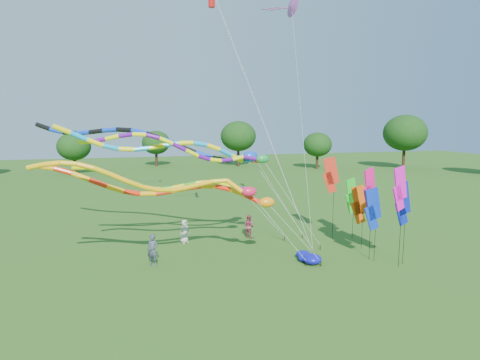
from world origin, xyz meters
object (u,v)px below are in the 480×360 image
object	(u,v)px
person_a	(185,231)
person_c	(249,226)
tube_kite_orange	(175,183)
blue_nylon_heap	(310,257)
tube_kite_red	(187,191)
person_b	(153,250)

from	to	relation	value
person_a	person_c	xyz separation A→B (m)	(4.48, 0.06, 0.03)
tube_kite_orange	blue_nylon_heap	xyz separation A→B (m)	(7.64, 0.40, -4.70)
tube_kite_orange	tube_kite_red	bearing A→B (deg)	49.57
blue_nylon_heap	person_c	bearing A→B (deg)	108.69
person_c	tube_kite_orange	bearing A→B (deg)	99.83
tube_kite_red	blue_nylon_heap	world-z (taller)	tube_kite_red
tube_kite_red	person_b	xyz separation A→B (m)	(-1.75, 1.42, -3.49)
person_b	tube_kite_red	bearing A→B (deg)	-5.42
person_a	person_b	distance (m)	4.51
blue_nylon_heap	person_b	size ratio (longest dim) A/B	1.04
blue_nylon_heap	person_c	size ratio (longest dim) A/B	1.16
tube_kite_red	tube_kite_orange	xyz separation A→B (m)	(-0.68, -0.76, 0.57)
person_a	person_c	bearing A→B (deg)	-28.61
tube_kite_orange	blue_nylon_heap	size ratio (longest dim) A/B	7.19
tube_kite_orange	person_a	world-z (taller)	tube_kite_orange
tube_kite_red	tube_kite_orange	bearing A→B (deg)	-123.25
tube_kite_red	person_a	distance (m)	6.44
person_a	person_b	size ratio (longest dim) A/B	0.86
tube_kite_red	person_a	size ratio (longest dim) A/B	9.08
tube_kite_red	person_c	bearing A→B (deg)	55.54
tube_kite_red	blue_nylon_heap	bearing A→B (deg)	5.75
tube_kite_orange	person_a	distance (m)	7.47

